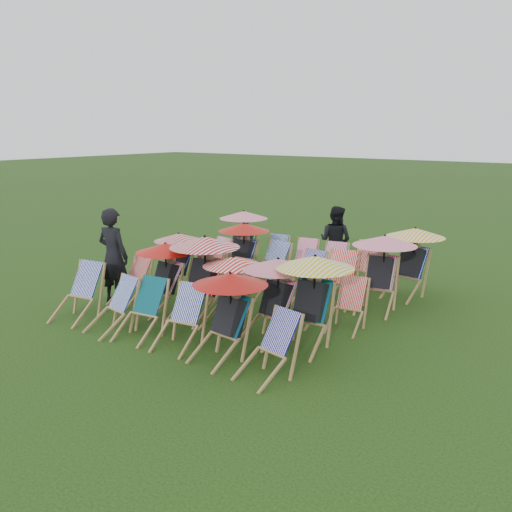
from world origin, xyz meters
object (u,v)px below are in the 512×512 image
Objects in this scene: deckchair_5 at (268,347)px; person_left at (113,256)px; deckchair_29 at (409,261)px; deckchair_0 at (77,293)px; person_rear at (335,241)px.

person_left is at bearing 178.04° from deckchair_5.
person_left reaches higher than deckchair_29.
deckchair_0 is 0.53× the size of person_left.
deckchair_29 is (4.16, 4.74, 0.24)m from deckchair_0.
deckchair_29 reaches higher than deckchair_5.
person_left reaches higher than deckchair_0.
deckchair_5 is 4.48m from person_left.
deckchair_0 is 0.71× the size of deckchair_29.
person_rear is at bearing -125.23° from person_left.
deckchair_0 is at bearing 67.93° from person_rear.
deckchair_0 is at bearing -168.43° from deckchair_5.
person_left is 1.16× the size of person_rear.
person_left is (-0.24, 1.04, 0.44)m from deckchair_0.
person_rear reaches higher than deckchair_0.
deckchair_0 reaches higher than deckchair_5.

